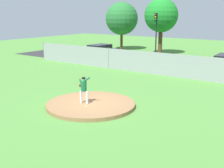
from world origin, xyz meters
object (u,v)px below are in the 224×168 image
(parked_car_navy, at_px, (100,52))
(baseball, at_px, (86,106))
(pitcher_youth, at_px, (84,87))
(traffic_light_near, at_px, (156,28))

(parked_car_navy, bearing_deg, baseball, -54.37)
(pitcher_youth, distance_m, parked_car_navy, 17.68)
(pitcher_youth, relative_size, baseball, 21.03)
(pitcher_youth, bearing_deg, traffic_light_near, 105.90)
(pitcher_youth, height_order, parked_car_navy, pitcher_youth)
(pitcher_youth, xyz_separation_m, baseball, (0.55, -0.45, -0.88))
(baseball, height_order, traffic_light_near, traffic_light_near)
(baseball, relative_size, traffic_light_near, 0.01)
(parked_car_navy, height_order, traffic_light_near, traffic_light_near)
(pitcher_youth, height_order, traffic_light_near, traffic_light_near)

